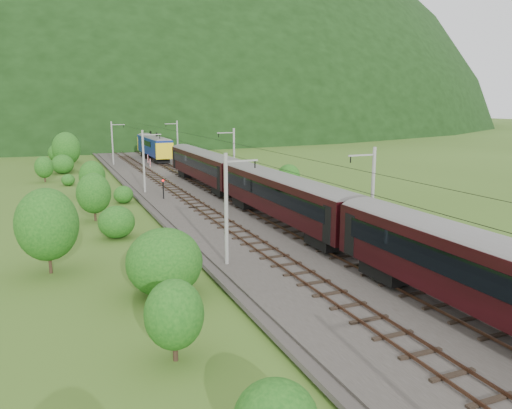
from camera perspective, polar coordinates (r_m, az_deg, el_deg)
name	(u,v)px	position (r m, az deg, el deg)	size (l,w,h in m)	color
ground	(303,258)	(38.80, 5.37, -6.05)	(600.00, 600.00, 0.00)	#3C591C
railbed	(253,227)	(47.47, -0.30, -2.53)	(14.00, 220.00, 0.30)	#38332D
track_left	(230,227)	(46.58, -3.04, -2.54)	(2.40, 220.00, 0.27)	brown
track_right	(276,222)	(48.36, 2.33, -2.01)	(2.40, 220.00, 0.27)	brown
catenary_left	(144,160)	(65.96, -12.66, 5.00)	(2.54, 192.28, 8.00)	gray
catenary_right	(234,156)	(69.14, -2.59, 5.56)	(2.54, 192.28, 8.00)	gray
overhead_wires	(253,154)	(46.27, -0.31, 5.84)	(4.83, 198.00, 0.03)	black
mountain_main	(80,124)	(293.32, -19.51, 8.62)	(504.00, 360.00, 244.00)	black
train	(281,188)	(46.73, 2.90, 1.86)	(3.29, 131.24, 5.73)	black
hazard_post_near	(150,163)	(92.25, -12.00, 4.66)	(0.16, 0.16, 1.48)	red
hazard_post_far	(148,159)	(98.78, -12.25, 5.14)	(0.17, 0.17, 1.63)	red
signal	(163,187)	(61.16, -10.56, 1.92)	(0.26, 0.26, 2.35)	black
vegetation_left	(86,203)	(48.82, -18.90, 0.15)	(12.27, 144.30, 6.79)	#164B14
vegetation_right	(358,200)	(54.97, 11.54, 0.52)	(7.15, 99.98, 3.22)	#164B14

